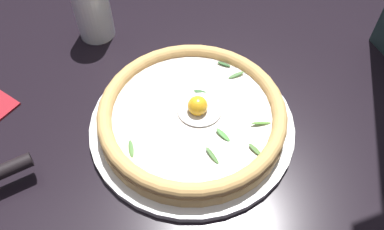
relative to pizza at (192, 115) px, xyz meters
name	(u,v)px	position (x,y,z in m)	size (l,w,h in m)	color
ground_plane	(208,111)	(0.04, 0.04, -0.05)	(2.40, 2.40, 0.03)	black
pizza_plate	(192,124)	(0.00, 0.00, -0.03)	(0.34, 0.34, 0.01)	white
pizza	(192,115)	(0.00, 0.00, 0.00)	(0.31, 0.31, 0.06)	#DCAF67
drinking_glass	(93,11)	(-0.12, 0.28, 0.02)	(0.07, 0.07, 0.14)	silver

